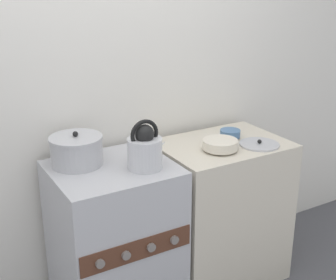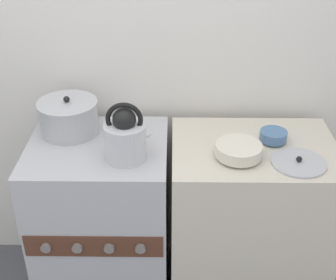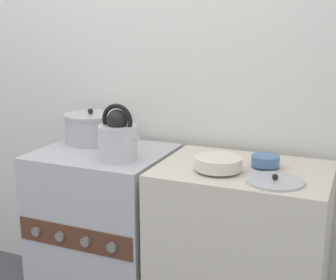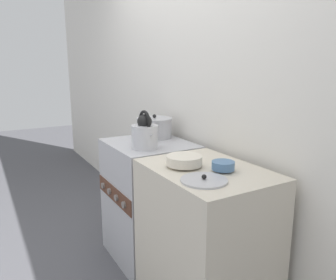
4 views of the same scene
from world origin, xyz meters
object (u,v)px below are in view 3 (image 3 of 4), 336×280
enamel_bowl (218,163)px  small_ceramic_bowl (265,161)px  kettle (118,138)px  loose_pot_lid (275,181)px  stove (106,235)px  cooking_pot (91,128)px

enamel_bowl → small_ceramic_bowl: enamel_bowl is taller
kettle → enamel_bowl: 0.47m
kettle → loose_pot_lid: size_ratio=1.13×
stove → kettle: 0.57m
loose_pot_lid → cooking_pot: bearing=165.4°
stove → small_ceramic_bowl: small_ceramic_bowl is taller
kettle → cooking_pot: size_ratio=0.94×
kettle → loose_pot_lid: 0.72m
stove → small_ceramic_bowl: (0.77, 0.04, 0.47)m
kettle → enamel_bowl: size_ratio=1.30×
stove → loose_pot_lid: size_ratio=3.92×
enamel_bowl → loose_pot_lid: size_ratio=0.86×
enamel_bowl → small_ceramic_bowl: (0.17, 0.13, -0.01)m
enamel_bowl → loose_pot_lid: 0.25m
kettle → cooking_pot: bearing=141.9°
stove → kettle: size_ratio=3.48×
kettle → small_ceramic_bowl: bearing=12.1°
stove → cooking_pot: bearing=138.9°
stove → cooking_pot: size_ratio=3.27×
stove → enamel_bowl: bearing=-8.6°
cooking_pot → loose_pot_lid: size_ratio=1.20×
cooking_pot → enamel_bowl: 0.78m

